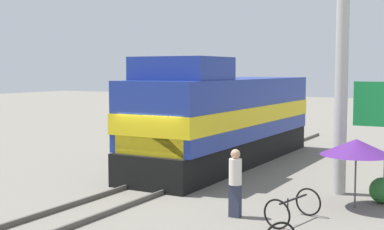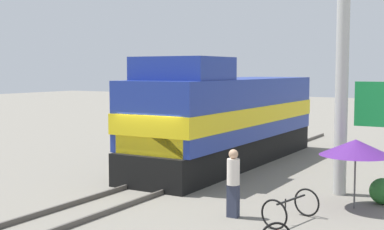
# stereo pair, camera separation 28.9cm
# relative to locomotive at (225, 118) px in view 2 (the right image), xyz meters

# --- Properties ---
(ground_plane) EXTENTS (120.00, 120.00, 0.00)m
(ground_plane) POSITION_rel_locomotive_xyz_m (0.00, -4.57, -1.91)
(ground_plane) COLOR slate
(rail_near) EXTENTS (0.08, 32.15, 0.15)m
(rail_near) POSITION_rel_locomotive_xyz_m (-0.72, -4.57, -1.84)
(rail_near) COLOR #4C4742
(rail_near) RESTS_ON ground_plane
(rail_far) EXTENTS (0.08, 32.15, 0.15)m
(rail_far) POSITION_rel_locomotive_xyz_m (0.72, -4.57, -1.84)
(rail_far) COLOR #4C4742
(rail_far) RESTS_ON ground_plane
(locomotive) EXTENTS (3.15, 12.13, 4.35)m
(locomotive) POSITION_rel_locomotive_xyz_m (0.00, 0.00, 0.00)
(locomotive) COLOR black
(locomotive) RESTS_ON ground_plane
(utility_pole) EXTENTS (1.80, 0.40, 8.59)m
(utility_pole) POSITION_rel_locomotive_xyz_m (5.51, -2.95, 2.44)
(utility_pole) COLOR #B2B2AD
(utility_pole) RESTS_ON ground_plane
(vendor_umbrella) EXTENTS (2.01, 2.01, 1.96)m
(vendor_umbrella) POSITION_rel_locomotive_xyz_m (6.32, -4.45, -0.18)
(vendor_umbrella) COLOR #4C4C4C
(vendor_umbrella) RESTS_ON ground_plane
(shrub_cluster) EXTENTS (0.76, 0.76, 0.76)m
(shrub_cluster) POSITION_rel_locomotive_xyz_m (6.91, -3.53, -1.53)
(shrub_cluster) COLOR #2D722D
(shrub_cluster) RESTS_ON ground_plane
(person_bystander) EXTENTS (0.34, 0.34, 1.82)m
(person_bystander) POSITION_rel_locomotive_xyz_m (3.77, -6.99, -0.92)
(person_bystander) COLOR #2D3347
(person_bystander) RESTS_ON ground_plane
(bicycle) EXTENTS (1.06, 1.75, 0.76)m
(bicycle) POSITION_rel_locomotive_xyz_m (5.27, -6.70, -1.53)
(bicycle) COLOR black
(bicycle) RESTS_ON ground_plane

